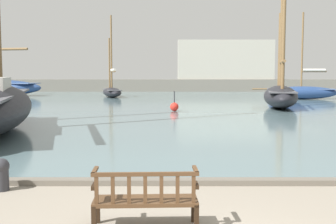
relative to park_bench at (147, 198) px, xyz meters
The scene contains 9 objects.
harbor_water 42.72m from the park_bench, 89.18° to the left, with size 100.00×80.00×0.08m, color slate.
quay_edge_kerb 2.67m from the park_bench, 76.61° to the left, with size 40.00×0.30×0.12m, color #675F54.
park_bench is the anchor object (origin of this frame).
sailboat_centre_channel 33.83m from the park_bench, 68.39° to the left, with size 7.67×1.67×7.70m.
sailboat_outer_port 35.53m from the park_bench, 98.39° to the left, with size 3.07×6.50×7.96m.
sailboat_far_port 23.81m from the park_bench, 70.29° to the left, with size 3.95×9.60×9.44m.
mooring_bollard 3.69m from the park_bench, 145.40° to the left, with size 0.32×0.32×0.66m.
channel_buoy 19.42m from the park_bench, 87.84° to the left, with size 0.52×0.52×1.22m.
far_breakwater 48.28m from the park_bench, 86.33° to the left, with size 58.33×2.40×6.64m.
Camera 1 is at (-0.27, -5.00, 2.37)m, focal length 45.00 mm.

